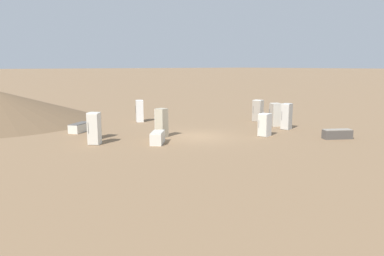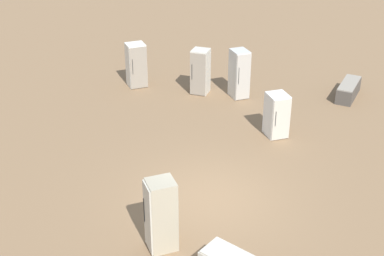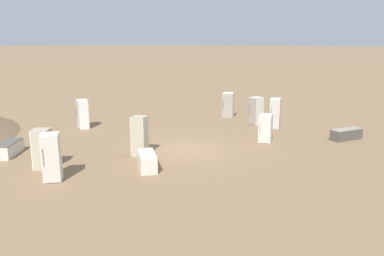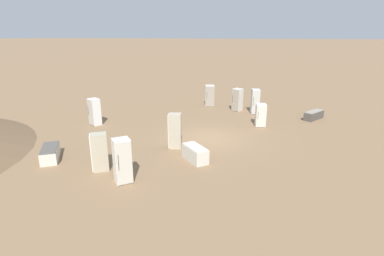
# 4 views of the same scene
# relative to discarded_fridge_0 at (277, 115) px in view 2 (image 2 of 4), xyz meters

# --- Properties ---
(ground_plane) EXTENTS (1000.00, 1000.00, 0.00)m
(ground_plane) POSITION_rel_discarded_fridge_0_xyz_m (-2.52, -3.61, -0.74)
(ground_plane) COLOR #846647
(discarded_fridge_0) EXTENTS (0.80, 0.89, 1.48)m
(discarded_fridge_0) POSITION_rel_discarded_fridge_0_xyz_m (0.00, 0.00, 0.00)
(discarded_fridge_0) COLOR white
(discarded_fridge_0) RESTS_ON ground_plane
(discarded_fridge_1) EXTENTS (1.41, 1.88, 0.60)m
(discarded_fridge_1) POSITION_rel_discarded_fridge_0_xyz_m (3.41, 2.98, -0.44)
(discarded_fridge_1) COLOR #4C4742
(discarded_fridge_1) RESTS_ON ground_plane
(discarded_fridge_5) EXTENTS (0.90, 0.91, 1.77)m
(discarded_fridge_5) POSITION_rel_discarded_fridge_0_xyz_m (-4.82, 4.55, 0.14)
(discarded_fridge_5) COLOR silver
(discarded_fridge_5) RESTS_ON ground_plane
(discarded_fridge_6) EXTENTS (0.84, 0.87, 1.76)m
(discarded_fridge_6) POSITION_rel_discarded_fridge_0_xyz_m (-2.30, 3.71, 0.14)
(discarded_fridge_6) COLOR beige
(discarded_fridge_6) RESTS_ON ground_plane
(discarded_fridge_8) EXTENTS (0.82, 0.76, 1.86)m
(discarded_fridge_8) POSITION_rel_discarded_fridge_0_xyz_m (-3.81, -5.55, 0.19)
(discarded_fridge_8) COLOR #B2A88E
(discarded_fridge_8) RESTS_ON ground_plane
(discarded_fridge_9) EXTENTS (0.79, 0.91, 1.87)m
(discarded_fridge_9) POSITION_rel_discarded_fridge_0_xyz_m (-0.83, 3.26, 0.19)
(discarded_fridge_9) COLOR silver
(discarded_fridge_9) RESTS_ON ground_plane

